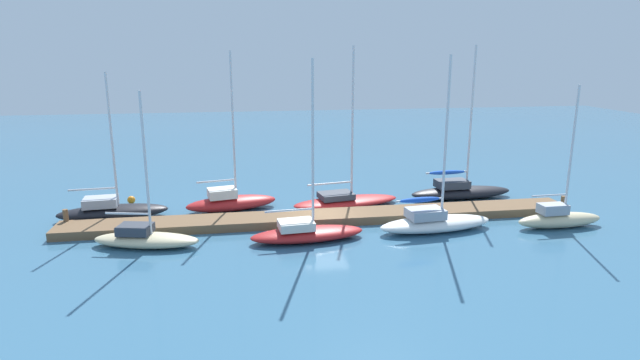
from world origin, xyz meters
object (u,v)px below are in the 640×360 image
object	(u,v)px
sailboat_3	(306,231)
sailboat_5	(434,221)
sailboat_1	(145,237)
mooring_buoy_orange	(131,200)
sailboat_6	(460,190)
sailboat_2	(231,201)
sailboat_0	(112,210)
sailboat_7	(559,217)
sailboat_4	(345,200)

from	to	relation	value
sailboat_3	sailboat_5	bearing A→B (deg)	-1.86
sailboat_1	mooring_buoy_orange	distance (m)	8.43
sailboat_5	sailboat_6	distance (m)	7.28
sailboat_2	sailboat_6	world-z (taller)	sailboat_6
sailboat_5	sailboat_6	world-z (taller)	sailboat_6
sailboat_1	sailboat_0	bearing A→B (deg)	131.40
sailboat_2	sailboat_7	world-z (taller)	sailboat_2
sailboat_5	sailboat_6	size ratio (longest dim) A/B	0.94
sailboat_2	sailboat_5	xyz separation A→B (m)	(11.08, -5.73, -0.02)
sailboat_5	sailboat_7	distance (m)	7.15
sailboat_4	sailboat_6	size ratio (longest dim) A/B	0.99
sailboat_1	sailboat_4	size ratio (longest dim) A/B	0.78
sailboat_3	sailboat_5	size ratio (longest dim) A/B	0.98
sailboat_1	sailboat_7	xyz separation A→B (m)	(22.42, -0.60, 0.09)
sailboat_1	sailboat_6	xyz separation A→B (m)	(19.45, 5.92, 0.09)
sailboat_4	sailboat_7	distance (m)	12.50
sailboat_0	sailboat_2	world-z (taller)	sailboat_2
sailboat_5	mooring_buoy_orange	world-z (taller)	sailboat_5
sailboat_4	sailboat_0	bearing A→B (deg)	171.86
sailboat_1	sailboat_3	xyz separation A→B (m)	(8.15, -0.42, 0.00)
sailboat_4	sailboat_5	xyz separation A→B (m)	(3.86, -5.40, 0.13)
sailboat_6	sailboat_5	bearing A→B (deg)	-126.90
sailboat_6	sailboat_1	bearing A→B (deg)	-165.18
sailboat_3	mooring_buoy_orange	distance (m)	13.42
sailboat_6	mooring_buoy_orange	xyz separation A→B (m)	(-21.64, 2.22, -0.32)
mooring_buoy_orange	sailboat_6	bearing A→B (deg)	-5.84
sailboat_0	sailboat_1	world-z (taller)	sailboat_0
sailboat_2	sailboat_6	size ratio (longest dim) A/B	0.96
sailboat_0	mooring_buoy_orange	size ratio (longest dim) A/B	17.03
sailboat_4	sailboat_7	bearing A→B (deg)	-37.87
sailboat_3	sailboat_7	size ratio (longest dim) A/B	1.17
sailboat_3	sailboat_6	bearing A→B (deg)	24.55
sailboat_1	sailboat_2	distance (m)	7.07
sailboat_2	sailboat_4	distance (m)	7.23
sailboat_2	sailboat_5	size ratio (longest dim) A/B	1.02
sailboat_7	sailboat_5	bearing A→B (deg)	173.89
sailboat_2	sailboat_7	size ratio (longest dim) A/B	1.22
sailboat_1	sailboat_4	distance (m)	12.62
sailboat_2	sailboat_4	size ratio (longest dim) A/B	0.97
sailboat_2	sailboat_1	bearing A→B (deg)	-138.23
sailboat_0	sailboat_3	world-z (taller)	sailboat_3
sailboat_1	sailboat_5	size ratio (longest dim) A/B	0.83
mooring_buoy_orange	sailboat_5	bearing A→B (deg)	-25.11
sailboat_4	mooring_buoy_orange	bearing A→B (deg)	158.93
sailboat_4	sailboat_6	xyz separation A→B (m)	(8.02, 0.58, 0.14)
sailboat_1	sailboat_4	world-z (taller)	sailboat_4
sailboat_1	mooring_buoy_orange	bearing A→B (deg)	118.16
sailboat_7	sailboat_0	bearing A→B (deg)	165.66
sailboat_0	sailboat_5	size ratio (longest dim) A/B	0.90
sailboat_3	sailboat_6	world-z (taller)	sailboat_6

